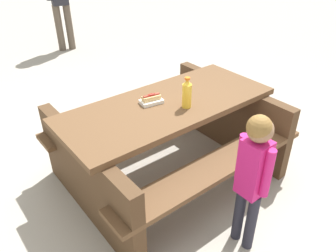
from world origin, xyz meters
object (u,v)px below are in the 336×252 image
at_px(child_in_coat, 253,168).
at_px(soda_bottle, 187,94).
at_px(picnic_table, 168,134).
at_px(hotdog_tray, 151,100).

bearing_deg(child_in_coat, soda_bottle, -81.28).
distance_m(picnic_table, child_in_coat, 0.96).
xyz_separation_m(hotdog_tray, child_in_coat, (-0.36, 0.94, -0.10)).
height_order(soda_bottle, hotdog_tray, soda_bottle).
bearing_deg(hotdog_tray, soda_bottle, 146.37).
xyz_separation_m(soda_bottle, child_in_coat, (-0.12, 0.78, -0.19)).
bearing_deg(hotdog_tray, child_in_coat, 110.94).
distance_m(picnic_table, hotdog_tray, 0.36).
height_order(hotdog_tray, child_in_coat, child_in_coat).
relative_size(soda_bottle, hotdog_tray, 1.30).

